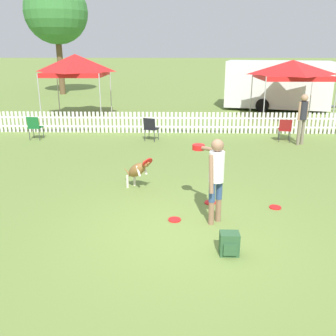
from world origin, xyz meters
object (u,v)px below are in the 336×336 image
at_px(leaping_dog, 138,170).
at_px(spectator_standing, 303,114).
at_px(canopy_tent_main, 75,65).
at_px(folding_chair_blue_left, 285,128).
at_px(frisbee_midfield, 275,207).
at_px(folding_chair_center, 151,127).
at_px(tree_left_grove, 56,12).
at_px(handler_person, 215,170).
at_px(canopy_tent_secondary, 292,70).
at_px(frisbee_near_dog, 175,220).
at_px(frisbee_near_handler, 210,203).
at_px(folding_chair_green_right, 34,126).
at_px(equipment_trailer, 277,84).
at_px(backpack_on_grass, 229,244).

distance_m(leaping_dog, spectator_standing, 6.77).
bearing_deg(canopy_tent_main, folding_chair_blue_left, -28.67).
distance_m(frisbee_midfield, spectator_standing, 5.90).
relative_size(frisbee_midfield, folding_chair_center, 0.29).
relative_size(folding_chair_blue_left, folding_chair_center, 0.97).
bearing_deg(tree_left_grove, folding_chair_blue_left, -49.24).
height_order(handler_person, canopy_tent_secondary, canopy_tent_secondary).
xyz_separation_m(frisbee_near_dog, frisbee_midfield, (2.09, 0.64, 0.00)).
xyz_separation_m(frisbee_near_handler, frisbee_near_dog, (-0.76, -0.86, 0.00)).
height_order(folding_chair_center, folding_chair_green_right, folding_chair_green_right).
height_order(handler_person, spectator_standing, spectator_standing).
bearing_deg(spectator_standing, canopy_tent_main, -57.89).
distance_m(canopy_tent_secondary, equipment_trailer, 3.66).
distance_m(handler_person, canopy_tent_main, 12.38).
distance_m(frisbee_near_handler, folding_chair_blue_left, 6.36).
bearing_deg(handler_person, frisbee_near_handler, 44.34).
bearing_deg(canopy_tent_secondary, folding_chair_center, -146.52).
height_order(frisbee_near_handler, backpack_on_grass, backpack_on_grass).
bearing_deg(frisbee_near_handler, backpack_on_grass, -86.44).
bearing_deg(folding_chair_center, spectator_standing, -164.94).
bearing_deg(frisbee_near_dog, folding_chair_center, 98.05).
height_order(spectator_standing, equipment_trailer, equipment_trailer).
relative_size(frisbee_near_handler, folding_chair_center, 0.29).
relative_size(leaping_dog, folding_chair_green_right, 1.01).
relative_size(leaping_dog, folding_chair_center, 1.03).
relative_size(folding_chair_center, spectator_standing, 0.49).
height_order(frisbee_midfield, folding_chair_green_right, folding_chair_green_right).
height_order(frisbee_midfield, backpack_on_grass, backpack_on_grass).
distance_m(frisbee_near_handler, canopy_tent_secondary, 10.63).
bearing_deg(tree_left_grove, frisbee_near_handler, -65.33).
xyz_separation_m(leaping_dog, folding_chair_center, (-0.04, 4.80, 0.01)).
relative_size(handler_person, canopy_tent_secondary, 0.56).
xyz_separation_m(handler_person, leaping_dog, (-1.60, 1.64, -0.54)).
relative_size(folding_chair_blue_left, folding_chair_green_right, 0.95).
relative_size(canopy_tent_secondary, equipment_trailer, 0.47).
xyz_separation_m(folding_chair_center, folding_chair_green_right, (-4.17, 0.07, 0.01)).
relative_size(frisbee_midfield, backpack_on_grass, 0.65).
xyz_separation_m(folding_chair_blue_left, folding_chair_green_right, (-8.88, 0.07, 0.03)).
height_order(backpack_on_grass, canopy_tent_main, canopy_tent_main).
bearing_deg(frisbee_midfield, canopy_tent_secondary, 73.23).
relative_size(folding_chair_center, equipment_trailer, 0.13).
bearing_deg(spectator_standing, tree_left_grove, -77.50).
bearing_deg(folding_chair_blue_left, frisbee_midfield, 83.87).
relative_size(leaping_dog, backpack_on_grass, 2.28).
relative_size(frisbee_midfield, canopy_tent_main, 0.09).
xyz_separation_m(folding_chair_center, spectator_standing, (5.15, -0.39, 0.54)).
relative_size(canopy_tent_main, canopy_tent_secondary, 1.00).
xyz_separation_m(handler_person, spectator_standing, (3.51, 6.05, 0.02)).
bearing_deg(leaping_dog, canopy_tent_main, -112.10).
bearing_deg(frisbee_midfield, folding_chair_green_right, 140.77).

